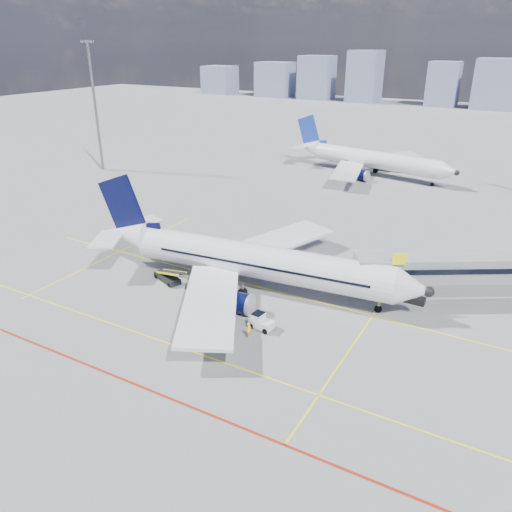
{
  "coord_description": "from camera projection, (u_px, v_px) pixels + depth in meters",
  "views": [
    {
      "loc": [
        25.08,
        -35.8,
        25.55
      ],
      "look_at": [
        0.84,
        7.44,
        4.0
      ],
      "focal_mm": 35.0,
      "sensor_mm": 36.0,
      "label": 1
    }
  ],
  "objects": [
    {
      "name": "baggage_tug",
      "position": [
        260.0,
        321.0,
        47.75
      ],
      "size": [
        2.43,
        1.64,
        1.59
      ],
      "rotation": [
        0.0,
        0.0,
        -0.13
      ],
      "color": "silver",
      "rests_on": "ground"
    },
    {
      "name": "belt_loader",
      "position": [
        168.0,
        277.0,
        57.12
      ],
      "size": [
        5.49,
        3.06,
        2.24
      ],
      "rotation": [
        0.0,
        0.0,
        -0.37
      ],
      "color": "black",
      "rests_on": "ground"
    },
    {
      "name": "main_aircraft",
      "position": [
        246.0,
        260.0,
        55.07
      ],
      "size": [
        39.15,
        34.07,
        11.44
      ],
      "rotation": [
        0.0,
        0.0,
        0.1
      ],
      "color": "silver",
      "rests_on": "ground"
    },
    {
      "name": "cargo_dolly",
      "position": [
        205.0,
        318.0,
        47.4
      ],
      "size": [
        4.41,
        3.1,
        2.21
      ],
      "rotation": [
        0.0,
        0.0,
        0.36
      ],
      "color": "black",
      "rests_on": "ground"
    },
    {
      "name": "ramp_worker",
      "position": [
        249.0,
        330.0,
        46.25
      ],
      "size": [
        0.38,
        0.57,
        1.54
      ],
      "primitive_type": "imported",
      "rotation": [
        0.0,
        0.0,
        1.56
      ],
      "color": "yellow",
      "rests_on": "ground"
    },
    {
      "name": "second_aircraft",
      "position": [
        368.0,
        159.0,
        101.56
      ],
      "size": [
        36.29,
        31.3,
        10.81
      ],
      "rotation": [
        0.0,
        0.0,
        -0.2
      ],
      "color": "silver",
      "rests_on": "ground"
    },
    {
      "name": "floodlight_mast_nw",
      "position": [
        95.0,
        104.0,
        101.31
      ],
      "size": [
        3.2,
        0.61,
        25.45
      ],
      "color": "slate",
      "rests_on": "ground"
    },
    {
      "name": "apron_markings",
      "position": [
        184.0,
        333.0,
        47.2
      ],
      "size": [
        90.0,
        35.12,
        0.01
      ],
      "color": "#FFF80D",
      "rests_on": "ground"
    },
    {
      "name": "ground",
      "position": [
        213.0,
        317.0,
        50.07
      ],
      "size": [
        420.0,
        420.0,
        0.0
      ],
      "primitive_type": "plane",
      "color": "gray",
      "rests_on": "ground"
    },
    {
      "name": "jet_bridge",
      "position": [
        492.0,
        269.0,
        51.57
      ],
      "size": [
        23.55,
        15.78,
        6.3
      ],
      "color": "gray",
      "rests_on": "ground"
    }
  ]
}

